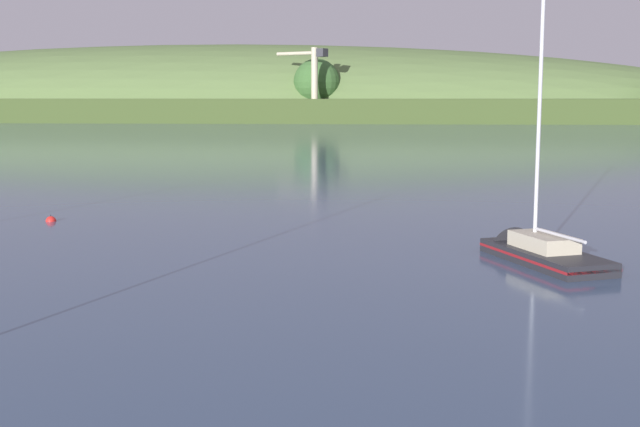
# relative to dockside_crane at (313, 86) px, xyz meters

# --- Properties ---
(far_shoreline_hill) EXTENTS (410.01, 82.85, 42.56)m
(far_shoreline_hill) POSITION_rel_dockside_crane_xyz_m (-27.85, 33.13, -8.53)
(far_shoreline_hill) COLOR #3C4E24
(far_shoreline_hill) RESTS_ON ground
(dockside_crane) EXTENTS (13.54, 8.45, 18.38)m
(dockside_crane) POSITION_rel_dockside_crane_xyz_m (0.00, 0.00, 0.00)
(dockside_crane) COLOR #4C4C51
(dockside_crane) RESTS_ON ground
(sailboat_near_mooring) EXTENTS (5.19, 7.97, 13.03)m
(sailboat_near_mooring) POSITION_rel_dockside_crane_xyz_m (27.51, -170.31, -8.85)
(sailboat_near_mooring) COLOR #232328
(sailboat_near_mooring) RESTS_ON ground
(mooring_buoy_off_fishing_boat) EXTENTS (0.57, 0.57, 0.65)m
(mooring_buoy_off_fishing_boat) POSITION_rel_dockside_crane_xyz_m (2.44, -161.90, -9.00)
(mooring_buoy_off_fishing_boat) COLOR red
(mooring_buoy_off_fishing_boat) RESTS_ON ground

